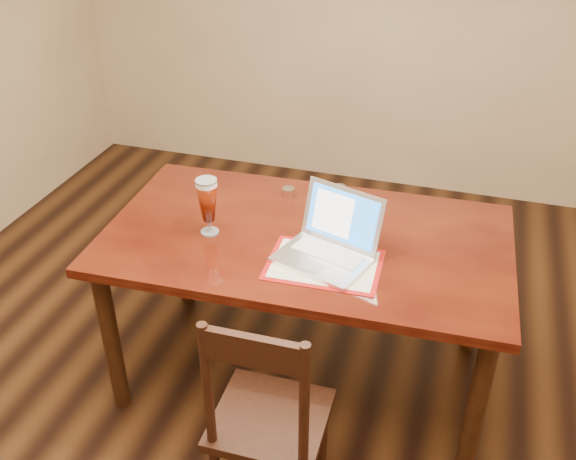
% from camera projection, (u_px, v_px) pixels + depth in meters
% --- Properties ---
extents(ground, '(5.00, 5.00, 0.00)m').
position_uv_depth(ground, '(265.00, 418.00, 2.98)').
color(ground, black).
rests_on(ground, ground).
extents(room_shell, '(4.51, 5.01, 2.71)m').
position_uv_depth(room_shell, '(255.00, 38.00, 2.04)').
color(room_shell, tan).
rests_on(room_shell, ground).
extents(dining_table, '(1.80, 1.06, 1.09)m').
position_uv_depth(dining_table, '(305.00, 253.00, 2.84)').
color(dining_table, '#511A0A').
rests_on(dining_table, ground).
extents(dining_chair, '(0.43, 0.41, 0.99)m').
position_uv_depth(dining_chair, '(267.00, 420.00, 2.38)').
color(dining_chair, black).
rests_on(dining_chair, ground).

